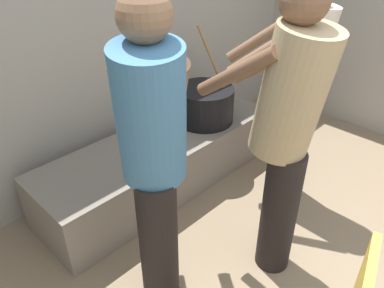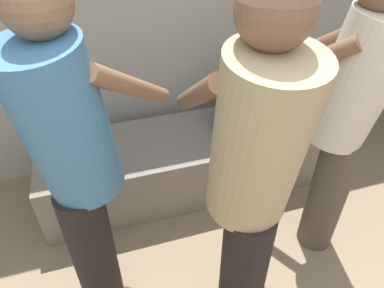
{
  "view_description": "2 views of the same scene",
  "coord_description": "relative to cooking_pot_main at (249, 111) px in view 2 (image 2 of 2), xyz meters",
  "views": [
    {
      "loc": [
        -1.27,
        0.2,
        1.82
      ],
      "look_at": [
        -0.12,
        1.32,
        0.82
      ],
      "focal_mm": 34.87,
      "sensor_mm": 36.0,
      "label": 1
    },
    {
      "loc": [
        -0.27,
        0.19,
        1.78
      ],
      "look_at": [
        0.04,
        1.21,
        0.97
      ],
      "focal_mm": 32.63,
      "sensor_mm": 36.0,
      "label": 2
    }
  ],
  "objects": [
    {
      "name": "cook_in_tan_shirt",
      "position": [
        -0.48,
        -0.99,
        0.38
      ],
      "size": [
        0.36,
        0.69,
        1.63
      ],
      "color": "black",
      "rests_on": "ground_plane"
    },
    {
      "name": "cooking_pot_main",
      "position": [
        0.0,
        0.0,
        0.0
      ],
      "size": [
        0.46,
        0.46,
        0.73
      ],
      "color": "black",
      "rests_on": "hearth_ledge"
    },
    {
      "name": "cook_in_blue_shirt",
      "position": [
        -1.08,
        -0.67,
        0.37
      ],
      "size": [
        0.69,
        0.71,
        1.61
      ],
      "color": "black",
      "rests_on": "ground_plane"
    },
    {
      "name": "hearth_ledge",
      "position": [
        -0.44,
        0.03,
        -0.35
      ],
      "size": [
        1.93,
        0.6,
        0.41
      ],
      "primitive_type": "cube",
      "color": "slate",
      "rests_on": "ground_plane"
    },
    {
      "name": "cook_in_cream_shirt",
      "position": [
        0.15,
        -0.67,
        0.35
      ],
      "size": [
        0.67,
        0.71,
        1.58
      ],
      "color": "#4C4238",
      "rests_on": "ground_plane"
    },
    {
      "name": "block_enclosure_rear",
      "position": [
        -0.68,
        0.55,
        0.43
      ],
      "size": [
        4.88,
        0.2,
        1.96
      ],
      "primitive_type": "cube",
      "color": "#9E998E",
      "rests_on": "ground_plane"
    }
  ]
}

